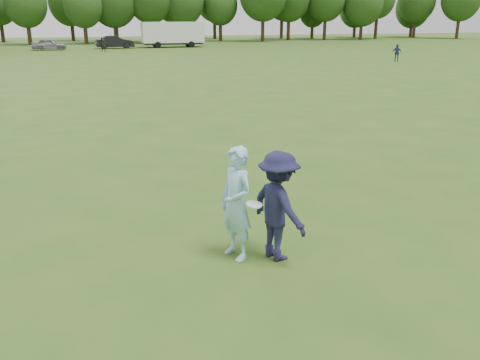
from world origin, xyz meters
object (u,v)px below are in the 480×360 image
Objects in this scene: car_f at (115,42)px; player_far_b at (397,53)px; defender at (278,206)px; field_cone at (268,54)px; cargo_trailer at (173,33)px; thrower at (236,203)px; car_e at (49,44)px; player_far_d at (103,45)px.

player_far_b is at bearing -144.08° from car_f.
player_far_b is at bearing -54.37° from defender.
cargo_trailer is at bearing 111.34° from field_cone.
car_f is 15.90× the size of field_cone.
thrower is 42.26m from player_far_b.
thrower is 59.81m from car_e.
thrower reaches higher than car_e.
cargo_trailer reaches higher than player_far_b.
defender is 60.11m from car_e.
cargo_trailer is at bearing -26.53° from defender.
car_f reaches higher than car_e.
defender is at bearing 173.60° from car_f.
car_f is at bearing -85.07° from car_e.
thrower is 0.41× the size of car_f.
player_far_d is 7.49m from car_e.
defender is 6.35× the size of field_cone.
defender reaches higher than car_e.
player_far_b is 40.51m from car_e.
car_f is (2.07, 60.63, -0.20)m from thrower.
car_e is 15.49m from cargo_trailer.
car_e is 13.29× the size of field_cone.
car_f reaches higher than player_far_d.
car_f is (1.39, 60.86, -0.17)m from defender.
defender is 60.88m from car_f.
field_cone is (22.25, -16.03, -0.53)m from car_e.
defender is at bearing -109.86° from field_cone.
car_f is at bearing 130.05° from field_cone.
car_f is (7.85, 1.10, 0.11)m from car_e.
car_e is at bearing 92.87° from car_f.
player_far_d is (-0.28, 55.53, -0.18)m from defender.
field_cone is (-8.98, 9.76, -0.61)m from player_far_b.
player_far_b is 0.17× the size of cargo_trailer.
car_e is at bearing 136.98° from player_far_d.
cargo_trailer reaches higher than player_far_d.
car_f is at bearing 63.99° from player_far_d.
player_far_b is 35.63m from car_f.
defender reaches higher than player_far_b.
thrower is 0.50× the size of car_e.
defender is at bearing -98.26° from player_far_d.
player_far_b is 31.66m from cargo_trailer.
thrower is 1.30× the size of player_far_b.
field_cone is (16.47, 43.49, -0.84)m from thrower.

